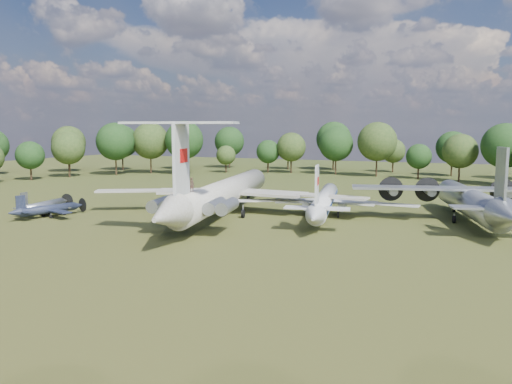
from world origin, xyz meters
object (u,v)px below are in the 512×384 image
at_px(small_prop_northwest, 44,208).
at_px(an12_transport, 470,205).
at_px(person_on_il62, 192,184).
at_px(il62_airliner, 226,197).
at_px(tu104_jet, 324,204).
at_px(small_prop_west, 49,211).

bearing_deg(small_prop_northwest, an12_transport, 8.75).
relative_size(small_prop_northwest, person_on_il62, 7.46).
relative_size(il62_airliner, person_on_il62, 31.57).
distance_m(an12_transport, person_on_il62, 42.02).
relative_size(tu104_jet, person_on_il62, 20.77).
height_order(il62_airliner, small_prop_west, il62_airliner).
height_order(an12_transport, person_on_il62, person_on_il62).
distance_m(tu104_jet, small_prop_west, 44.12).
bearing_deg(person_on_il62, small_prop_west, -8.61).
height_order(small_prop_west, small_prop_northwest, small_prop_northwest).
height_order(il62_airliner, small_prop_northwest, il62_airliner).
bearing_deg(person_on_il62, an12_transport, -147.17).
distance_m(an12_transport, small_prop_west, 65.58).
xyz_separation_m(tu104_jet, small_prop_west, (-39.98, -18.63, -0.96)).
bearing_deg(tu104_jet, person_on_il62, -131.30).
relative_size(small_prop_west, person_on_il62, 7.20).
bearing_deg(small_prop_west, il62_airliner, 45.27).
height_order(small_prop_northwest, person_on_il62, person_on_il62).
relative_size(an12_transport, small_prop_northwest, 2.77).
height_order(il62_airliner, tu104_jet, il62_airliner).
xyz_separation_m(an12_transport, person_on_il62, (-33.57, -24.92, 4.21)).
bearing_deg(il62_airliner, small_prop_northwest, -169.32).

